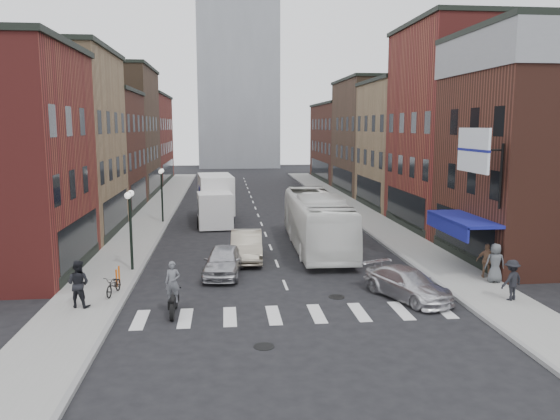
{
  "coord_description": "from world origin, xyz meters",
  "views": [
    {
      "loc": [
        -2.73,
        -23.25,
        7.28
      ],
      "look_at": [
        0.19,
        5.25,
        2.86
      ],
      "focal_mm": 35.0,
      "sensor_mm": 36.0,
      "label": 1
    }
  ],
  "objects_px": {
    "billboard_sign": "(475,152)",
    "curb_car": "(407,284)",
    "sedan_left_near": "(224,261)",
    "motorcycle_rider": "(173,290)",
    "bike_rack": "(118,276)",
    "parked_bicycle": "(114,285)",
    "streetlamp_far": "(162,185)",
    "ped_right_b": "(487,261)",
    "ped_right_a": "(512,280)",
    "ped_left_solo": "(78,284)",
    "ped_right_c": "(495,263)",
    "sedan_left_far": "(246,246)",
    "box_truck": "(215,200)",
    "transit_bus": "(317,221)",
    "streetlamp_near": "(130,215)"
  },
  "relations": [
    {
      "from": "curb_car",
      "to": "sedan_left_far",
      "type": "bearing_deg",
      "value": 107.32
    },
    {
      "from": "streetlamp_far",
      "to": "ped_right_c",
      "type": "distance_m",
      "value": 24.83
    },
    {
      "from": "streetlamp_far",
      "to": "box_truck",
      "type": "bearing_deg",
      "value": 1.64
    },
    {
      "from": "transit_bus",
      "to": "sedan_left_far",
      "type": "xyz_separation_m",
      "value": [
        -4.31,
        -2.38,
        -0.87
      ]
    },
    {
      "from": "curb_car",
      "to": "ped_left_solo",
      "type": "xyz_separation_m",
      "value": [
        -13.52,
        -0.14,
        0.46
      ]
    },
    {
      "from": "billboard_sign",
      "to": "curb_car",
      "type": "height_order",
      "value": "billboard_sign"
    },
    {
      "from": "sedan_left_near",
      "to": "ped_left_solo",
      "type": "bearing_deg",
      "value": -134.11
    },
    {
      "from": "transit_bus",
      "to": "ped_right_a",
      "type": "height_order",
      "value": "transit_bus"
    },
    {
      "from": "streetlamp_far",
      "to": "transit_bus",
      "type": "bearing_deg",
      "value": -43.51
    },
    {
      "from": "bike_rack",
      "to": "parked_bicycle",
      "type": "height_order",
      "value": "parked_bicycle"
    },
    {
      "from": "streetlamp_far",
      "to": "ped_right_c",
      "type": "bearing_deg",
      "value": -46.65
    },
    {
      "from": "ped_left_solo",
      "to": "ped_right_b",
      "type": "distance_m",
      "value": 18.32
    },
    {
      "from": "transit_bus",
      "to": "sedan_left_far",
      "type": "height_order",
      "value": "transit_bus"
    },
    {
      "from": "ped_right_c",
      "to": "ped_right_b",
      "type": "bearing_deg",
      "value": -81.72
    },
    {
      "from": "ped_right_b",
      "to": "ped_right_c",
      "type": "distance_m",
      "value": 0.78
    },
    {
      "from": "streetlamp_far",
      "to": "ped_right_a",
      "type": "relative_size",
      "value": 2.42
    },
    {
      "from": "box_truck",
      "to": "ped_right_a",
      "type": "relative_size",
      "value": 4.87
    },
    {
      "from": "curb_car",
      "to": "sedan_left_near",
      "type": "bearing_deg",
      "value": 126.49
    },
    {
      "from": "billboard_sign",
      "to": "ped_right_b",
      "type": "xyz_separation_m",
      "value": [
        1.01,
        0.27,
        -5.16
      ]
    },
    {
      "from": "ped_left_solo",
      "to": "bike_rack",
      "type": "bearing_deg",
      "value": -92.87
    },
    {
      "from": "ped_right_a",
      "to": "streetlamp_far",
      "type": "bearing_deg",
      "value": -75.55
    },
    {
      "from": "ped_right_a",
      "to": "streetlamp_near",
      "type": "bearing_deg",
      "value": -45.92
    },
    {
      "from": "streetlamp_near",
      "to": "box_truck",
      "type": "xyz_separation_m",
      "value": [
        3.98,
        14.11,
        -1.17
      ]
    },
    {
      "from": "streetlamp_far",
      "to": "motorcycle_rider",
      "type": "relative_size",
      "value": 1.92
    },
    {
      "from": "bike_rack",
      "to": "parked_bicycle",
      "type": "bearing_deg",
      "value": -86.0
    },
    {
      "from": "sedan_left_far",
      "to": "motorcycle_rider",
      "type": "bearing_deg",
      "value": -108.19
    },
    {
      "from": "billboard_sign",
      "to": "motorcycle_rider",
      "type": "bearing_deg",
      "value": -167.17
    },
    {
      "from": "sedan_left_far",
      "to": "ped_right_c",
      "type": "xyz_separation_m",
      "value": [
        11.18,
        -6.01,
        0.27
      ]
    },
    {
      "from": "streetlamp_near",
      "to": "bike_rack",
      "type": "xyz_separation_m",
      "value": [
        -0.2,
        -2.7,
        -2.36
      ]
    },
    {
      "from": "curb_car",
      "to": "ped_right_a",
      "type": "bearing_deg",
      "value": -38.44
    },
    {
      "from": "sedan_left_near",
      "to": "ped_right_a",
      "type": "relative_size",
      "value": 2.52
    },
    {
      "from": "sedan_left_near",
      "to": "ped_right_c",
      "type": "bearing_deg",
      "value": -6.18
    },
    {
      "from": "box_truck",
      "to": "sedan_left_near",
      "type": "relative_size",
      "value": 1.93
    },
    {
      "from": "bike_rack",
      "to": "ped_left_solo",
      "type": "bearing_deg",
      "value": -108.15
    },
    {
      "from": "ped_right_a",
      "to": "ped_left_solo",
      "type": "bearing_deg",
      "value": -27.15
    },
    {
      "from": "parked_bicycle",
      "to": "bike_rack",
      "type": "bearing_deg",
      "value": 103.33
    },
    {
      "from": "sedan_left_near",
      "to": "curb_car",
      "type": "distance_m",
      "value": 8.97
    },
    {
      "from": "sedan_left_near",
      "to": "motorcycle_rider",
      "type": "bearing_deg",
      "value": -102.25
    },
    {
      "from": "motorcycle_rider",
      "to": "ped_right_a",
      "type": "bearing_deg",
      "value": 4.84
    },
    {
      "from": "streetlamp_far",
      "to": "box_truck",
      "type": "relative_size",
      "value": 0.5
    },
    {
      "from": "sedan_left_far",
      "to": "billboard_sign",
      "type": "bearing_deg",
      "value": -26.11
    },
    {
      "from": "ped_left_solo",
      "to": "ped_right_a",
      "type": "distance_m",
      "value": 17.6
    },
    {
      "from": "streetlamp_far",
      "to": "transit_bus",
      "type": "height_order",
      "value": "streetlamp_far"
    },
    {
      "from": "streetlamp_far",
      "to": "ped_right_c",
      "type": "xyz_separation_m",
      "value": [
        17.0,
        -18.01,
        -1.85
      ]
    },
    {
      "from": "billboard_sign",
      "to": "streetlamp_far",
      "type": "bearing_deg",
      "value": 132.41
    },
    {
      "from": "billboard_sign",
      "to": "curb_car",
      "type": "relative_size",
      "value": 0.84
    },
    {
      "from": "billboard_sign",
      "to": "sedan_left_far",
      "type": "distance_m",
      "value": 12.73
    },
    {
      "from": "parked_bicycle",
      "to": "motorcycle_rider",
      "type": "bearing_deg",
      "value": -32.16
    },
    {
      "from": "parked_bicycle",
      "to": "sedan_left_near",
      "type": "bearing_deg",
      "value": 42.78
    },
    {
      "from": "sedan_left_near",
      "to": "ped_left_solo",
      "type": "distance_m",
      "value": 7.35
    }
  ]
}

